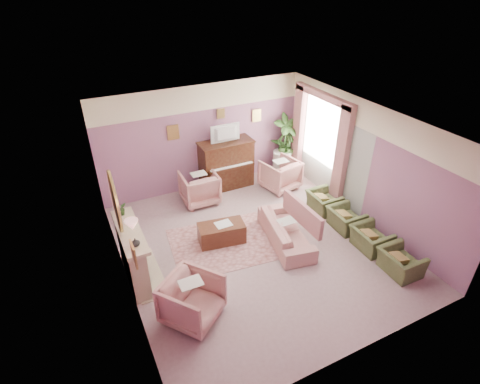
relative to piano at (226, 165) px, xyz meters
name	(u,v)px	position (x,y,z in m)	size (l,w,h in m)	color
floor	(257,246)	(-0.50, -2.68, -0.65)	(5.50, 6.00, 0.01)	gray
ceiling	(261,125)	(-0.50, -2.68, 2.15)	(5.50, 6.00, 0.01)	white
wall_back	(203,138)	(-0.50, 0.32, 0.75)	(5.50, 0.02, 2.80)	slate
wall_front	(363,292)	(-0.50, -5.68, 0.75)	(5.50, 0.02, 2.80)	slate
wall_left	(118,228)	(-3.25, -2.68, 0.75)	(0.02, 6.00, 2.80)	slate
wall_right	(364,164)	(2.25, -2.68, 0.75)	(0.02, 6.00, 2.80)	slate
picture_rail_band	(201,98)	(-0.50, 0.31, 1.82)	(5.50, 0.01, 0.65)	#FAF3CA
stripe_panel	(327,155)	(2.23, -1.38, 0.42)	(0.01, 3.00, 2.15)	#A5ADA2
fireplace_surround	(132,256)	(-3.09, -2.48, -0.10)	(0.30, 1.40, 1.10)	beige
fireplace_inset	(139,261)	(-2.99, -2.48, -0.25)	(0.18, 0.72, 0.68)	black
fire_ember	(142,267)	(-2.95, -2.48, -0.43)	(0.06, 0.54, 0.10)	orange
mantel_shelf	(129,232)	(-3.06, -2.48, 0.47)	(0.40, 1.55, 0.07)	beige
hearth	(147,274)	(-2.89, -2.48, -0.64)	(0.55, 1.50, 0.02)	beige
mirror_frame	(115,202)	(-3.20, -2.48, 1.15)	(0.04, 0.72, 1.20)	tan
mirror_glass	(117,202)	(-3.17, -2.48, 1.15)	(0.01, 0.60, 1.06)	white
sconce_shade	(132,225)	(-3.12, -3.53, 1.33)	(0.20, 0.20, 0.16)	#F9A39A
piano	(226,165)	(0.00, 0.00, 0.00)	(1.40, 0.60, 1.30)	#351B0F
piano_keyshelf	(232,168)	(0.00, -0.35, 0.07)	(1.30, 0.12, 0.06)	#351B0F
piano_keys	(232,167)	(0.00, -0.35, 0.11)	(1.20, 0.08, 0.02)	white
piano_top	(226,142)	(0.00, 0.00, 0.66)	(1.45, 0.65, 0.04)	#351B0F
television	(226,133)	(0.00, -0.05, 0.95)	(0.80, 0.12, 0.48)	black
print_back_left	(173,132)	(-1.30, 0.28, 1.07)	(0.30, 0.03, 0.38)	tan
print_back_right	(256,116)	(1.05, 0.28, 1.13)	(0.26, 0.03, 0.34)	tan
print_back_mid	(221,114)	(0.00, 0.28, 1.35)	(0.22, 0.03, 0.26)	tan
print_left_wall	(134,254)	(-3.21, -3.88, 1.07)	(0.03, 0.28, 0.36)	tan
window_blind	(322,129)	(2.20, -1.13, 1.05)	(0.03, 1.40, 1.80)	white
curtain_left	(341,158)	(2.12, -2.05, 0.65)	(0.16, 0.34, 2.60)	#A16567
curtain_right	(298,132)	(2.12, -0.21, 0.65)	(0.16, 0.34, 2.60)	#A16567
pelmet	(324,96)	(2.12, -1.13, 1.91)	(0.16, 2.20, 0.16)	#A16567
mantel_plant	(122,209)	(-3.05, -1.93, 0.64)	(0.16, 0.16, 0.28)	#25481B
mantel_vase	(135,242)	(-3.05, -2.98, 0.58)	(0.16, 0.16, 0.16)	#FAF3CA
area_rug	(229,242)	(-1.01, -2.30, -0.64)	(2.50, 1.80, 0.01)	#A36D6C
coffee_table	(222,233)	(-1.12, -2.19, -0.43)	(1.00, 0.50, 0.45)	#462316
table_paper	(223,224)	(-1.07, -2.19, -0.20)	(0.35, 0.28, 0.01)	silver
sofa	(286,227)	(0.16, -2.79, -0.28)	(0.62, 1.85, 0.75)	tan
sofa_throw	(302,214)	(0.56, -2.79, -0.05)	(0.09, 1.40, 0.51)	#A16567
floral_armchair_left	(199,186)	(-0.95, -0.43, -0.19)	(0.88, 0.88, 0.92)	tan
floral_armchair_right	(280,173)	(1.26, -0.73, -0.19)	(0.88, 0.88, 0.92)	tan
floral_armchair_front	(192,298)	(-2.41, -3.89, -0.19)	(0.88, 0.88, 0.92)	tan
olive_chair_a	(401,259)	(1.64, -4.64, -0.32)	(0.54, 0.77, 0.67)	#4C5830
olive_chair_b	(371,236)	(1.64, -3.82, -0.32)	(0.54, 0.77, 0.67)	#4C5830
olive_chair_c	(346,216)	(1.64, -3.00, -0.32)	(0.54, 0.77, 0.67)	#4C5830
olive_chair_d	(324,199)	(1.64, -2.18, -0.32)	(0.54, 0.77, 0.67)	#4C5830
side_table	(282,162)	(1.75, -0.04, -0.30)	(0.52, 0.52, 0.70)	silver
side_plant_big	(283,146)	(1.75, -0.04, 0.22)	(0.30, 0.30, 0.34)	#25481B
side_plant_small	(288,148)	(1.87, -0.14, 0.19)	(0.16, 0.16, 0.28)	#25481B
palm_pot	(284,167)	(1.85, -0.02, -0.48)	(0.34, 0.34, 0.34)	brown
palm_plant	(286,139)	(1.85, -0.02, 0.41)	(0.76, 0.76, 1.44)	#25481B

